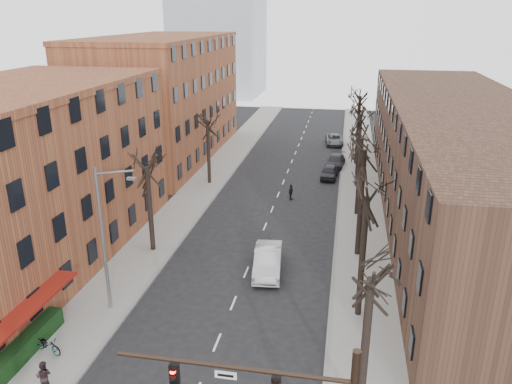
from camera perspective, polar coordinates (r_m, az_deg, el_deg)
The scene contains 22 objects.
sidewalk_left at distance 53.88m, azimuth -5.45°, elevation 1.38°, with size 4.00×90.00×0.15m, color gray.
sidewalk_right at distance 52.00m, azimuth 11.78°, elevation 0.35°, with size 4.00×90.00×0.15m, color gray.
building_left_near at distance 38.27m, azimuth -25.72°, elevation 1.06°, with size 12.00×26.00×12.00m, color brown.
building_left_far at distance 63.04m, azimuth -10.56°, elevation 10.33°, with size 12.00×28.00×14.00m, color brown.
building_right at distance 46.76m, azimuth 22.12°, elevation 3.43°, with size 12.00×50.00×10.00m, color #4C3223.
awning_left at distance 30.64m, azimuth -23.47°, elevation -15.79°, with size 1.20×7.00×0.15m, color maroon.
hedge at distance 29.68m, azimuth -24.88°, elevation -15.74°, with size 0.80×6.00×1.00m, color black.
tree_right_b at distance 31.21m, azimuth 11.54°, elevation -13.68°, with size 5.20×5.20×10.80m, color black, non-canonical shape.
tree_right_c at distance 38.16m, azimuth 11.44°, elevation -7.10°, with size 5.20×5.20×11.60m, color black, non-canonical shape.
tree_right_d at distance 45.45m, azimuth 11.38°, elevation -2.59°, with size 5.20×5.20×10.00m, color black, non-canonical shape.
tree_right_e at distance 52.95m, azimuth 11.33°, elevation 0.66°, with size 5.20×5.20×10.80m, color black, non-canonical shape.
tree_right_f at distance 60.58m, azimuth 11.30°, elevation 3.10°, with size 5.20×5.20×11.60m, color black, non-canonical shape.
tree_left_a at distance 38.90m, azimuth -11.65°, elevation -6.57°, with size 5.20×5.20×9.50m, color black, non-canonical shape.
tree_left_b at distance 52.89m, azimuth -5.32°, elevation 0.95°, with size 5.20×5.20×9.50m, color black, non-canonical shape.
streetlight at distance 30.04m, azimuth -16.87°, elevation -4.65°, with size 2.45×0.22×9.03m.
silver_sedan at distance 34.83m, azimuth 1.36°, elevation -7.83°, with size 1.82×5.23×1.72m, color #AEB0B5.
parked_car_near at distance 54.84m, azimuth 8.38°, elevation 2.27°, with size 1.63×4.06×1.38m, color black.
parked_car_mid at distance 59.07m, azimuth 9.08°, elevation 3.50°, with size 1.92×4.73×1.37m, color black.
parked_car_far at distance 69.44m, azimuth 8.94°, elevation 5.94°, with size 2.23×4.85×1.35m, color #595B60.
pedestrian_b at distance 26.86m, azimuth -23.08°, elevation -18.79°, with size 0.77×0.60×1.59m, color black.
pedestrian_crossing at distance 48.03m, azimuth 4.00°, elevation -0.00°, with size 0.91×0.38×1.56m, color black.
bicycle at distance 29.42m, azimuth -22.70°, elevation -15.76°, with size 0.65×1.85×0.97m, color gray.
Camera 1 is at (6.24, -14.13, 17.00)m, focal length 35.00 mm.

